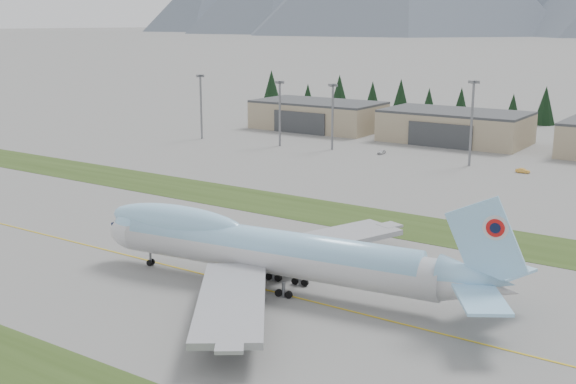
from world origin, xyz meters
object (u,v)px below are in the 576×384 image
Objects in this scene: boeing_747_freighter at (269,250)px; hangar_center at (455,127)px; service_vehicle_a at (381,154)px; hangar_left at (318,115)px; service_vehicle_b at (523,173)px.

boeing_747_freighter reaches higher than hangar_center.
boeing_747_freighter is 151.09m from hangar_center.
hangar_center is 36.38m from service_vehicle_a.
service_vehicle_a is at bearing 101.27° from boeing_747_freighter.
boeing_747_freighter reaches higher than hangar_left.
service_vehicle_a reaches higher than service_vehicle_b.
boeing_747_freighter is 110.19m from service_vehicle_b.
boeing_747_freighter is 17.80× the size of service_vehicle_a.
hangar_center is (-27.71, 148.53, -0.68)m from boeing_747_freighter.
service_vehicle_a is (44.67, -34.46, -5.39)m from hangar_left.
service_vehicle_a is (-10.33, -34.46, -5.39)m from hangar_center.
hangar_left is (-82.71, 148.53, -0.68)m from boeing_747_freighter.
service_vehicle_b is at bearing -8.04° from service_vehicle_a.
hangar_center is at bearing 70.68° from service_vehicle_a.
service_vehicle_b is (7.11, 109.79, -6.07)m from boeing_747_freighter.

